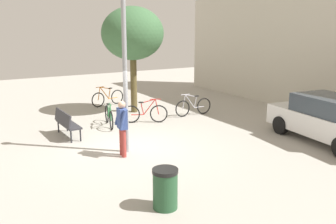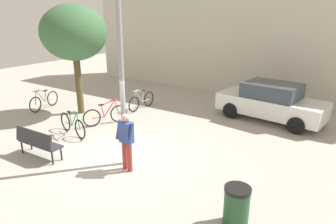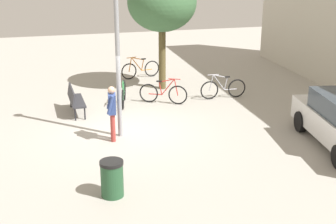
{
  "view_description": "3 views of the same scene",
  "coord_description": "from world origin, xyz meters",
  "px_view_note": "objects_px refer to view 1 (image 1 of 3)",
  "views": [
    {
      "loc": [
        10.27,
        -4.59,
        3.78
      ],
      "look_at": [
        0.73,
        1.04,
        1.17
      ],
      "focal_mm": 39.23,
      "sensor_mm": 36.0,
      "label": 1
    },
    {
      "loc": [
        5.79,
        -6.18,
        4.24
      ],
      "look_at": [
        0.97,
        1.18,
        1.31
      ],
      "focal_mm": 32.05,
      "sensor_mm": 36.0,
      "label": 2
    },
    {
      "loc": [
        14.17,
        -2.3,
        5.52
      ],
      "look_at": [
        1.52,
        0.99,
        1.03
      ],
      "focal_mm": 51.94,
      "sensor_mm": 36.0,
      "label": 3
    }
  ],
  "objects_px": {
    "lamppost": "(125,56)",
    "trash_bin": "(165,188)",
    "bicycle_red": "(145,113)",
    "bicycle_green": "(109,116)",
    "person_by_lamppost": "(122,125)",
    "bicycle_silver": "(193,107)",
    "park_bench": "(66,122)",
    "bicycle_orange": "(108,98)",
    "plaza_tree": "(133,34)",
    "parked_car_white": "(328,119)"
  },
  "relations": [
    {
      "from": "bicycle_orange",
      "to": "bicycle_silver",
      "type": "distance_m",
      "value": 4.47
    },
    {
      "from": "bicycle_orange",
      "to": "bicycle_green",
      "type": "distance_m",
      "value": 3.8
    },
    {
      "from": "bicycle_green",
      "to": "trash_bin",
      "type": "height_order",
      "value": "bicycle_green"
    },
    {
      "from": "bicycle_red",
      "to": "trash_bin",
      "type": "xyz_separation_m",
      "value": [
        6.5,
        -2.85,
        0.06
      ]
    },
    {
      "from": "plaza_tree",
      "to": "trash_bin",
      "type": "distance_m",
      "value": 9.54
    },
    {
      "from": "bicycle_orange",
      "to": "bicycle_silver",
      "type": "bearing_deg",
      "value": 32.98
    },
    {
      "from": "park_bench",
      "to": "bicycle_silver",
      "type": "relative_size",
      "value": 0.89
    },
    {
      "from": "lamppost",
      "to": "trash_bin",
      "type": "xyz_separation_m",
      "value": [
        3.69,
        -0.79,
        -2.47
      ]
    },
    {
      "from": "park_bench",
      "to": "bicycle_green",
      "type": "height_order",
      "value": "bicycle_green"
    },
    {
      "from": "park_bench",
      "to": "plaza_tree",
      "type": "bearing_deg",
      "value": 121.9
    },
    {
      "from": "park_bench",
      "to": "bicycle_silver",
      "type": "distance_m",
      "value": 5.6
    },
    {
      "from": "bicycle_red",
      "to": "lamppost",
      "type": "bearing_deg",
      "value": -36.34
    },
    {
      "from": "person_by_lamppost",
      "to": "trash_bin",
      "type": "height_order",
      "value": "person_by_lamppost"
    },
    {
      "from": "bicycle_silver",
      "to": "plaza_tree",
      "type": "bearing_deg",
      "value": -134.92
    },
    {
      "from": "parked_car_white",
      "to": "trash_bin",
      "type": "relative_size",
      "value": 4.99
    },
    {
      "from": "bicycle_green",
      "to": "parked_car_white",
      "type": "bearing_deg",
      "value": 44.92
    },
    {
      "from": "person_by_lamppost",
      "to": "parked_car_white",
      "type": "relative_size",
      "value": 0.38
    },
    {
      "from": "person_by_lamppost",
      "to": "bicycle_silver",
      "type": "relative_size",
      "value": 0.92
    },
    {
      "from": "trash_bin",
      "to": "parked_car_white",
      "type": "bearing_deg",
      "value": 99.93
    },
    {
      "from": "bicycle_silver",
      "to": "parked_car_white",
      "type": "xyz_separation_m",
      "value": [
        5.33,
        1.74,
        0.39
      ]
    },
    {
      "from": "bicycle_red",
      "to": "parked_car_white",
      "type": "bearing_deg",
      "value": 37.68
    },
    {
      "from": "lamppost",
      "to": "bicycle_green",
      "type": "distance_m",
      "value": 4.01
    },
    {
      "from": "person_by_lamppost",
      "to": "park_bench",
      "type": "xyz_separation_m",
      "value": [
        -2.76,
        -0.91,
        -0.42
      ]
    },
    {
      "from": "lamppost",
      "to": "plaza_tree",
      "type": "height_order",
      "value": "lamppost"
    },
    {
      "from": "person_by_lamppost",
      "to": "parked_car_white",
      "type": "xyz_separation_m",
      "value": [
        2.18,
        6.41,
        -0.19
      ]
    },
    {
      "from": "park_bench",
      "to": "trash_bin",
      "type": "distance_m",
      "value": 6.16
    },
    {
      "from": "bicycle_red",
      "to": "bicycle_green",
      "type": "bearing_deg",
      "value": -99.69
    },
    {
      "from": "parked_car_white",
      "to": "bicycle_red",
      "type": "bearing_deg",
      "value": -142.32
    },
    {
      "from": "bicycle_green",
      "to": "park_bench",
      "type": "bearing_deg",
      "value": -71.89
    },
    {
      "from": "person_by_lamppost",
      "to": "bicycle_orange",
      "type": "distance_m",
      "value": 7.28
    },
    {
      "from": "park_bench",
      "to": "trash_bin",
      "type": "relative_size",
      "value": 1.84
    },
    {
      "from": "bicycle_orange",
      "to": "bicycle_silver",
      "type": "xyz_separation_m",
      "value": [
        3.75,
        2.44,
        0.0
      ]
    },
    {
      "from": "trash_bin",
      "to": "bicycle_green",
      "type": "bearing_deg",
      "value": 168.16
    },
    {
      "from": "person_by_lamppost",
      "to": "trash_bin",
      "type": "relative_size",
      "value": 1.9
    },
    {
      "from": "lamppost",
      "to": "person_by_lamppost",
      "type": "bearing_deg",
      "value": -41.7
    },
    {
      "from": "lamppost",
      "to": "park_bench",
      "type": "bearing_deg",
      "value": -154.43
    },
    {
      "from": "bicycle_green",
      "to": "parked_car_white",
      "type": "distance_m",
      "value": 7.82
    },
    {
      "from": "person_by_lamppost",
      "to": "parked_car_white",
      "type": "height_order",
      "value": "person_by_lamppost"
    },
    {
      "from": "plaza_tree",
      "to": "bicycle_silver",
      "type": "relative_size",
      "value": 2.54
    },
    {
      "from": "lamppost",
      "to": "bicycle_red",
      "type": "distance_m",
      "value": 4.3
    },
    {
      "from": "person_by_lamppost",
      "to": "bicycle_red",
      "type": "xyz_separation_m",
      "value": [
        -3.1,
        2.33,
        -0.58
      ]
    },
    {
      "from": "bicycle_red",
      "to": "bicycle_green",
      "type": "distance_m",
      "value": 1.45
    },
    {
      "from": "park_bench",
      "to": "bicycle_red",
      "type": "distance_m",
      "value": 3.26
    },
    {
      "from": "lamppost",
      "to": "bicycle_silver",
      "type": "xyz_separation_m",
      "value": [
        -2.85,
        4.41,
        -2.53
      ]
    },
    {
      "from": "bicycle_red",
      "to": "bicycle_silver",
      "type": "height_order",
      "value": "same"
    },
    {
      "from": "bicycle_red",
      "to": "person_by_lamppost",
      "type": "bearing_deg",
      "value": -36.9
    },
    {
      "from": "plaza_tree",
      "to": "parked_car_white",
      "type": "distance_m",
      "value": 8.52
    },
    {
      "from": "park_bench",
      "to": "bicycle_green",
      "type": "relative_size",
      "value": 0.91
    },
    {
      "from": "person_by_lamppost",
      "to": "park_bench",
      "type": "height_order",
      "value": "person_by_lamppost"
    },
    {
      "from": "person_by_lamppost",
      "to": "bicycle_orange",
      "type": "xyz_separation_m",
      "value": [
        -6.9,
        2.24,
        -0.58
      ]
    }
  ]
}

